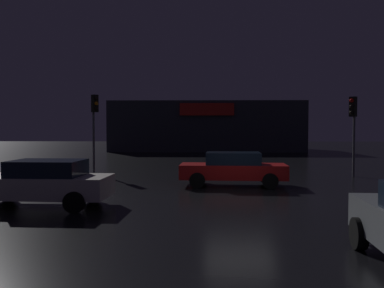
% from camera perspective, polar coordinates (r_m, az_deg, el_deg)
% --- Properties ---
extents(ground_plane, '(120.00, 120.00, 0.00)m').
position_cam_1_polar(ground_plane, '(15.17, 6.62, -7.24)').
color(ground_plane, black).
extents(store_building, '(20.31, 10.17, 5.26)m').
position_cam_1_polar(store_building, '(46.47, 1.98, 2.43)').
color(store_building, '#33383D').
rests_on(store_building, ground).
extents(traffic_signal_main, '(0.42, 0.42, 4.07)m').
position_cam_1_polar(traffic_signal_main, '(22.51, 21.35, 3.49)').
color(traffic_signal_main, '#595B60').
rests_on(traffic_signal_main, ground).
extents(traffic_signal_cross_right, '(0.42, 0.42, 4.29)m').
position_cam_1_polar(traffic_signal_cross_right, '(23.12, -13.30, 3.88)').
color(traffic_signal_cross_right, '#595B60').
rests_on(traffic_signal_cross_right, ground).
extents(car_near, '(4.59, 2.07, 1.45)m').
position_cam_1_polar(car_near, '(17.81, 5.69, -3.35)').
color(car_near, '#A51414').
rests_on(car_near, ground).
extents(car_far, '(4.56, 2.16, 1.48)m').
position_cam_1_polar(car_far, '(13.94, -20.18, -5.01)').
color(car_far, silver).
rests_on(car_far, ground).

